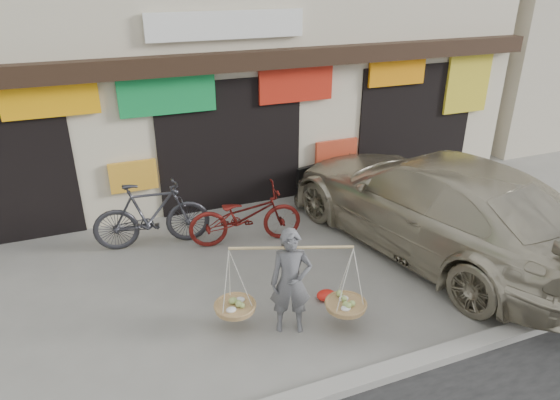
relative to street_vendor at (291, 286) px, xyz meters
name	(u,v)px	position (x,y,z in m)	size (l,w,h in m)	color
ground	(298,294)	(0.42, 0.70, -0.72)	(70.00, 70.00, 0.00)	gray
kerb	(363,380)	(0.42, -1.30, -0.66)	(70.00, 0.25, 0.12)	gray
shophouse_block	(192,24)	(0.42, 7.12, 2.73)	(14.00, 6.32, 7.00)	beige
street_vendor	(291,286)	(0.00, 0.00, 0.00)	(2.01, 1.09, 1.57)	#5C5C60
bike_1	(152,215)	(-1.42, 3.09, -0.09)	(0.59, 2.07, 1.25)	#2C2D32
bike_2	(245,216)	(0.18, 2.58, -0.17)	(0.72, 2.07, 1.09)	#5B130F
suv	(432,203)	(3.23, 1.23, 0.16)	(3.73, 6.42, 1.75)	#ADA48B
red_bag	(326,295)	(0.78, 0.43, -0.65)	(0.31, 0.25, 0.14)	red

